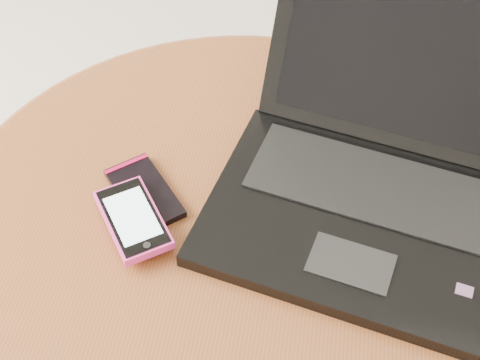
# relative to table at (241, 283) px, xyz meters

# --- Properties ---
(table) EXTENTS (0.69, 0.69, 0.55)m
(table) POSITION_rel_table_xyz_m (0.00, 0.00, 0.00)
(table) COLOR brown
(table) RESTS_ON ground
(laptop) EXTENTS (0.40, 0.39, 0.21)m
(laptop) POSITION_rel_table_xyz_m (0.14, 0.06, 0.16)
(laptop) COLOR black
(laptop) RESTS_ON table
(phone_black) EXTENTS (0.11, 0.11, 0.01)m
(phone_black) POSITION_rel_table_xyz_m (-0.11, 0.02, 0.12)
(phone_black) COLOR black
(phone_black) RESTS_ON table
(phone_pink) EXTENTS (0.10, 0.12, 0.01)m
(phone_pink) POSITION_rel_table_xyz_m (-0.11, -0.02, 0.13)
(phone_pink) COLOR #FF3AA2
(phone_pink) RESTS_ON phone_black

